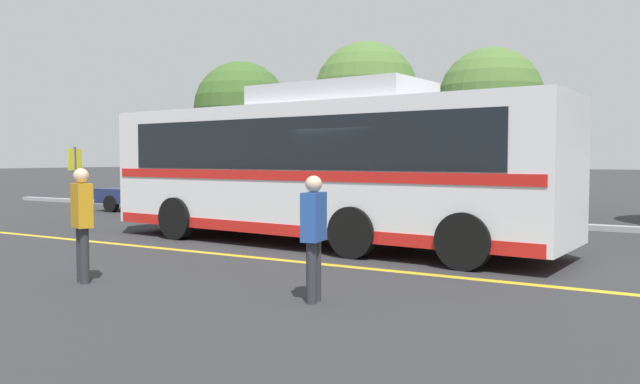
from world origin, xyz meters
TOP-DOWN VIEW (x-y plane):
  - ground_plane at (0.00, 0.00)m, footprint 220.00×220.00m
  - lane_strip_0 at (-1.41, -2.02)m, footprint 30.67×0.20m
  - curb_strip at (-1.41, 6.29)m, footprint 38.67×0.36m
  - transit_bus at (-1.39, 0.17)m, footprint 11.13×3.36m
  - parked_car_0 at (-10.81, 4.56)m, footprint 4.33×1.94m
  - parked_car_1 at (-5.12, 4.30)m, footprint 4.41×1.88m
  - pedestrian_0 at (-2.43, -5.33)m, footprint 0.47×0.36m
  - pedestrian_1 at (1.32, -4.66)m, footprint 0.29×0.45m
  - bus_stop_sign at (-8.42, -0.72)m, footprint 0.07×0.40m
  - tree_0 at (-0.07, 9.13)m, footprint 3.48×3.48m
  - tree_1 at (-4.56, 8.90)m, footprint 3.81×3.81m
  - tree_2 at (-10.15, 8.76)m, footprint 3.82×3.82m

SIDE VIEW (x-z plane):
  - ground_plane at x=0.00m, z-range 0.00..0.00m
  - lane_strip_0 at x=-1.41m, z-range 0.00..0.01m
  - curb_strip at x=-1.41m, z-range 0.00..0.15m
  - parked_car_0 at x=-10.81m, z-range 0.01..1.36m
  - parked_car_1 at x=-5.12m, z-range 0.01..1.48m
  - pedestrian_1 at x=1.32m, z-range 0.12..1.80m
  - pedestrian_0 at x=-2.43m, z-range 0.13..1.89m
  - bus_stop_sign at x=-8.42m, z-range 0.30..2.52m
  - transit_bus at x=-1.39m, z-range 0.01..3.51m
  - tree_0 at x=-0.07m, z-range 1.04..6.63m
  - tree_2 at x=-10.15m, z-range 1.01..6.87m
  - tree_1 at x=-4.56m, z-range 1.16..7.32m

